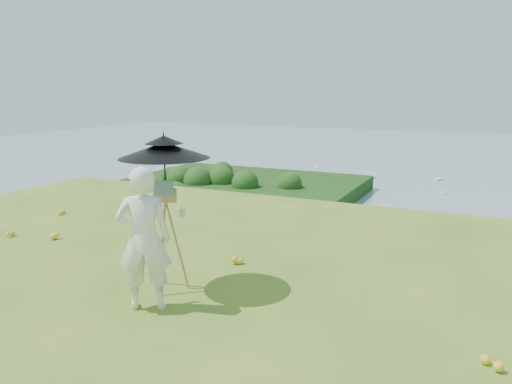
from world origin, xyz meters
The scene contains 12 objects.
ground centered at (0.00, 0.00, 0.00)m, with size 14.00×14.00×0.00m, color #527621.
shoreline_tier centered at (0.00, 75.00, -36.00)m, with size 170.00×28.00×8.00m, color gray.
bay_water centered at (0.00, 240.00, -34.00)m, with size 700.00×700.00×0.00m, color #6F919E.
peninsula centered at (-75.00, 155.00, -29.00)m, with size 90.00×60.00×12.00m, color #15380F, non-canonical shape.
slope_trees centered at (0.00, 35.00, -15.00)m, with size 110.00×50.00×6.00m, color #1B4815, non-canonical shape.
harbor_town centered at (0.00, 75.00, -29.50)m, with size 110.00×22.00×5.00m, color beige, non-canonical shape.
moored_boats centered at (-12.50, 161.00, -33.65)m, with size 140.00×140.00×0.70m, color white, non-canonical shape.
wildflowers centered at (0.00, 0.25, 0.06)m, with size 10.00×10.50×0.12m, color yellow, non-canonical shape.
painter centered at (0.61, 0.32, 0.88)m, with size 0.64×0.42×1.76m, color white.
field_easel centered at (0.50, 0.92, 0.75)m, with size 0.57×0.57×1.49m, color #AC8848, non-canonical shape.
sun_umbrella centered at (0.49, 0.95, 1.66)m, with size 1.17×1.17×0.87m, color black, non-canonical shape.
painter_cap centered at (0.61, 0.32, 1.71)m, with size 0.18×0.22×0.10m, color pink, non-canonical shape.
Camera 1 is at (4.26, -4.25, 2.63)m, focal length 35.00 mm.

